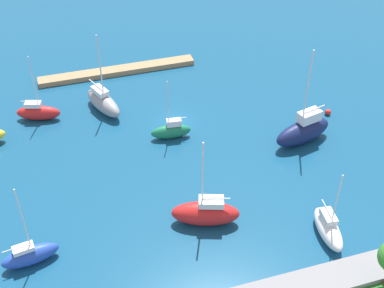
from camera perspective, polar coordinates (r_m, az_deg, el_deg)
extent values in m
plane|color=navy|center=(66.51, -1.73, 2.51)|extent=(160.00, 160.00, 0.00)
cube|color=#997A56|center=(77.21, -8.22, 8.01)|extent=(22.87, 2.03, 0.75)
ellipsoid|color=red|center=(52.39, 1.49, -7.68)|extent=(7.29, 4.45, 2.58)
cube|color=silver|center=(51.22, 2.14, -6.41)|extent=(2.81, 2.15, 0.71)
cylinder|color=silver|center=(48.77, 1.18, -3.44)|extent=(0.17, 0.17, 7.81)
cylinder|color=silver|center=(50.88, 2.69, -6.01)|extent=(2.64, 0.99, 0.13)
ellipsoid|color=#2347B2|center=(51.54, -17.42, -11.67)|extent=(5.54, 2.49, 1.90)
cube|color=silver|center=(50.66, -18.15, -10.93)|extent=(2.05, 1.30, 0.49)
cylinder|color=silver|center=(48.18, -18.15, -7.99)|extent=(0.13, 0.13, 7.44)
cylinder|color=silver|center=(50.39, -18.87, -10.81)|extent=(2.52, 0.48, 0.10)
ellipsoid|color=white|center=(53.12, 14.81, -9.07)|extent=(2.56, 5.89, 1.91)
cube|color=silver|center=(52.47, 14.85, -7.76)|extent=(1.38, 2.17, 0.68)
cylinder|color=silver|center=(50.03, 15.69, -6.07)|extent=(0.14, 0.14, 6.42)
cylinder|color=silver|center=(52.48, 14.70, -6.95)|extent=(0.41, 2.63, 0.11)
ellipsoid|color=#19724C|center=(63.28, -2.34, 1.38)|extent=(5.06, 1.93, 1.83)
cube|color=silver|center=(62.53, -2.01, 2.39)|extent=(1.86, 1.03, 0.82)
cylinder|color=silver|center=(60.88, -2.67, 4.41)|extent=(0.12, 0.12, 6.30)
cylinder|color=silver|center=(62.26, -1.61, 2.86)|extent=(2.18, 0.33, 0.09)
ellipsoid|color=#141E4C|center=(63.63, 12.14, 1.30)|extent=(8.09, 4.12, 2.98)
cube|color=silver|center=(62.75, 12.83, 3.02)|extent=(3.04, 2.05, 1.29)
cylinder|color=silver|center=(59.87, 12.65, 6.01)|extent=(0.19, 0.19, 9.68)
cylinder|color=silver|center=(62.67, 13.35, 3.76)|extent=(3.17, 0.87, 0.15)
ellipsoid|color=gray|center=(68.75, -9.75, 4.50)|extent=(4.70, 7.41, 2.48)
cube|color=silver|center=(68.32, -10.14, 5.80)|extent=(2.18, 2.86, 0.68)
cylinder|color=silver|center=(65.57, -10.11, 8.39)|extent=(0.17, 0.17, 8.64)
cylinder|color=silver|center=(68.70, -10.55, 6.43)|extent=(1.45, 3.33, 0.14)
ellipsoid|color=red|center=(69.22, -16.61, 3.33)|extent=(5.87, 3.29, 1.97)
cube|color=silver|center=(68.65, -17.16, 4.20)|extent=(2.23, 1.58, 0.63)
cylinder|color=silver|center=(66.73, -17.08, 6.53)|extent=(0.13, 0.13, 7.18)
cylinder|color=silver|center=(68.51, -17.53, 4.52)|extent=(2.15, 0.76, 0.11)
sphere|color=red|center=(69.80, 14.78, 3.43)|extent=(0.79, 0.79, 0.79)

